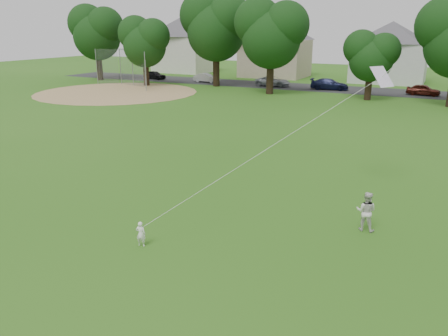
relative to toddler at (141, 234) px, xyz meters
The scene contains 10 objects.
ground 1.43m from the toddler, 18.33° to the left, with size 160.00×160.00×0.00m, color #2B6016.
street 42.45m from the toddler, 88.26° to the left, with size 90.00×7.00×0.01m, color #2D2D30.
dirt_infield 37.67m from the toddler, 131.00° to the left, with size 18.00×18.00×0.02m, color #9E7F51.
toddler is the anchor object (origin of this frame).
older_boy 7.89m from the toddler, 35.44° to the left, with size 0.71×0.55×1.45m, color silver.
kite 5.92m from the toddler, 57.00° to the left, with size 3.54×5.19×11.70m.
baseball_backstop 43.12m from the toddler, 128.67° to the left, with size 9.67×3.99×4.40m.
tree_row 36.41m from the toddler, 88.16° to the left, with size 82.76×10.39×11.53m.
parked_cars 42.15m from the toddler, 100.63° to the left, with size 45.40×2.26×1.28m.
house_row 52.62m from the toddler, 89.02° to the left, with size 76.73×13.23×10.26m.
Camera 1 is at (7.02, -10.86, 6.92)m, focal length 35.00 mm.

